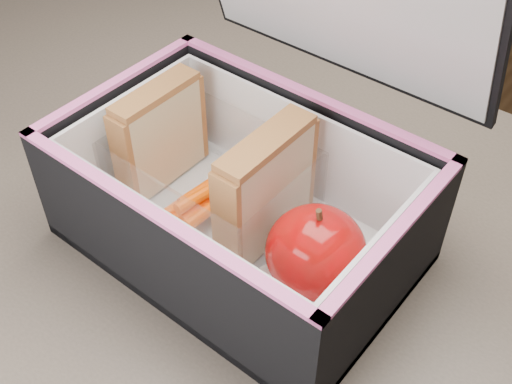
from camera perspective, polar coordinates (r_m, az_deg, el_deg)
kitchen_table at (r=0.64m, az=-5.41°, el=-12.31°), size 1.20×0.80×0.75m
lunch_bag at (r=0.54m, az=-1.19°, el=0.15°), size 0.30×0.26×0.29m
plastic_tub at (r=0.58m, az=-3.99°, el=1.26°), size 0.17×0.12×0.07m
sandwich_left at (r=0.60m, az=-8.51°, el=5.07°), size 0.03×0.09×0.10m
sandwich_right at (r=0.54m, az=0.88°, el=0.21°), size 0.03×0.10×0.11m
carrot_sticks at (r=0.59m, az=-4.12°, el=-0.02°), size 0.05×0.16×0.03m
paper_napkin at (r=0.54m, az=5.71°, el=-7.81°), size 0.09×0.09×0.01m
red_apple at (r=0.51m, az=5.33°, el=-5.33°), size 0.09×0.09×0.08m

